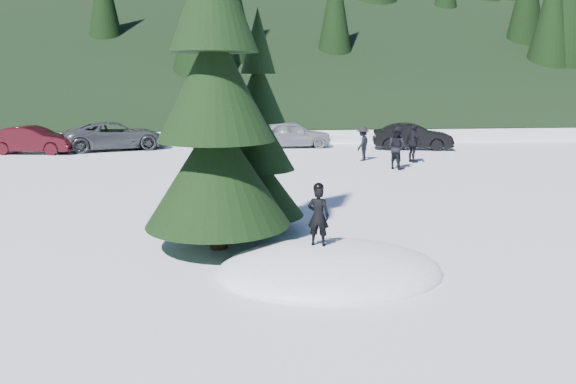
{
  "coord_description": "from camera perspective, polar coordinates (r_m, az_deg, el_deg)",
  "views": [
    {
      "loc": [
        -1.98,
        -10.39,
        3.73
      ],
      "look_at": [
        -0.56,
        2.56,
        1.1
      ],
      "focal_mm": 35.0,
      "sensor_mm": 36.0,
      "label": 1
    }
  ],
  "objects": [
    {
      "name": "snow_mound",
      "position": [
        11.22,
        4.3,
        -8.04
      ],
      "size": [
        4.48,
        3.52,
        0.96
      ],
      "primitive_type": "ellipsoid",
      "color": "white",
      "rests_on": "ground"
    },
    {
      "name": "ground",
      "position": [
        11.22,
        4.3,
        -8.04
      ],
      "size": [
        200.0,
        200.0,
        0.0
      ],
      "primitive_type": "plane",
      "color": "white",
      "rests_on": "ground"
    },
    {
      "name": "adult_0",
      "position": [
        23.99,
        11.03,
        4.43
      ],
      "size": [
        1.02,
        1.09,
        1.79
      ],
      "primitive_type": "imported",
      "rotation": [
        0.0,
        0.0,
        2.09
      ],
      "color": "black",
      "rests_on": "ground"
    },
    {
      "name": "adult_1",
      "position": [
        26.05,
        12.62,
        4.84
      ],
      "size": [
        0.7,
        1.1,
        1.74
      ],
      "primitive_type": "imported",
      "rotation": [
        0.0,
        0.0,
        1.86
      ],
      "color": "black",
      "rests_on": "ground"
    },
    {
      "name": "car_1",
      "position": [
        31.34,
        -24.48,
        4.84
      ],
      "size": [
        4.38,
        2.04,
        1.39
      ],
      "primitive_type": "imported",
      "rotation": [
        0.0,
        0.0,
        1.43
      ],
      "color": "black",
      "rests_on": "ground"
    },
    {
      "name": "car_5",
      "position": [
        31.01,
        12.53,
        5.53
      ],
      "size": [
        4.41,
        2.3,
        1.38
      ],
      "primitive_type": "imported",
      "rotation": [
        0.0,
        0.0,
        1.36
      ],
      "color": "black",
      "rests_on": "ground"
    },
    {
      "name": "car_2",
      "position": [
        31.51,
        -17.09,
        5.48
      ],
      "size": [
        5.81,
        3.9,
        1.48
      ],
      "primitive_type": "imported",
      "rotation": [
        0.0,
        0.0,
        1.87
      ],
      "color": "#414548",
      "rests_on": "ground"
    },
    {
      "name": "car_3",
      "position": [
        31.56,
        -6.09,
        5.74
      ],
      "size": [
        4.76,
        3.19,
        1.28
      ],
      "primitive_type": "imported",
      "rotation": [
        0.0,
        0.0,
        1.92
      ],
      "color": "black",
      "rests_on": "ground"
    },
    {
      "name": "spruce_tall",
      "position": [
        12.2,
        -7.4,
        9.39
      ],
      "size": [
        3.2,
        3.2,
        8.6
      ],
      "color": "black",
      "rests_on": "ground"
    },
    {
      "name": "car_4",
      "position": [
        31.15,
        0.4,
        5.9
      ],
      "size": [
        4.36,
        1.91,
        1.46
      ],
      "primitive_type": "imported",
      "rotation": [
        0.0,
        0.0,
        1.61
      ],
      "color": "#92969A",
      "rests_on": "ground"
    },
    {
      "name": "spruce_short",
      "position": [
        13.71,
        -2.97,
        4.58
      ],
      "size": [
        2.2,
        2.2,
        5.37
      ],
      "color": "black",
      "rests_on": "ground"
    },
    {
      "name": "adult_2",
      "position": [
        26.24,
        7.6,
        4.89
      ],
      "size": [
        1.05,
        1.18,
        1.58
      ],
      "primitive_type": "imported",
      "rotation": [
        0.0,
        0.0,
        4.14
      ],
      "color": "black",
      "rests_on": "ground"
    },
    {
      "name": "child_skier",
      "position": [
        11.09,
        3.09,
        -2.46
      ],
      "size": [
        0.51,
        0.43,
        1.19
      ],
      "primitive_type": "imported",
      "rotation": [
        0.0,
        0.0,
        2.76
      ],
      "color": "black",
      "rests_on": "snow_mound"
    }
  ]
}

